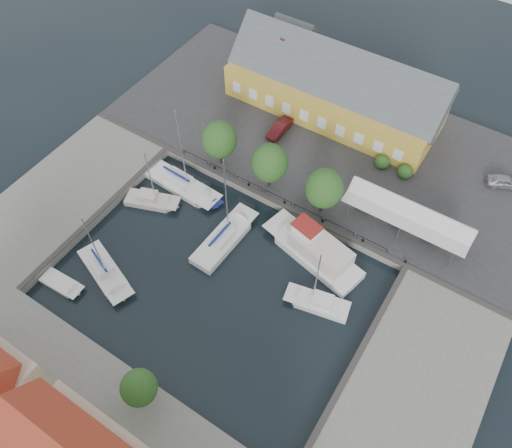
{
  "coord_description": "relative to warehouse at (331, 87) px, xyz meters",
  "views": [
    {
      "loc": [
        17.84,
        -21.75,
        46.41
      ],
      "look_at": [
        0.0,
        6.0,
        1.5
      ],
      "focal_mm": 35.0,
      "sensor_mm": 36.0,
      "label": 1
    }
  ],
  "objects": [
    {
      "name": "launch_sw",
      "position": [
        -10.97,
        -39.3,
        -4.34
      ],
      "size": [
        5.06,
        2.09,
        0.98
      ],
      "color": "white",
      "rests_on": "ground"
    },
    {
      "name": "east_boat_a",
      "position": [
        13.03,
        -26.69,
        -4.17
      ],
      "size": [
        7.04,
        3.61,
        9.84
      ],
      "color": "white",
      "rests_on": "ground"
    },
    {
      "name": "car_silver",
      "position": [
        24.15,
        -1.2,
        -2.73
      ],
      "size": [
        4.45,
        3.15,
        1.41
      ],
      "primitive_type": "imported",
      "rotation": [
        0.0,
        0.0,
        1.97
      ],
      "color": "#A7A9AF",
      "rests_on": "north_quay"
    },
    {
      "name": "north_quay",
      "position": [
        2.6,
        -5.36,
        -3.93
      ],
      "size": [
        56.0,
        26.0,
        1.0
      ],
      "primitive_type": "cube",
      "color": "#2D2D30",
      "rests_on": "ground"
    },
    {
      "name": "car_red",
      "position": [
        -3.07,
        -7.86,
        -2.7
      ],
      "size": [
        1.69,
        4.46,
        1.45
      ],
      "primitive_type": "imported",
      "rotation": [
        0.0,
        0.0,
        -0.04
      ],
      "color": "#5C1519",
      "rests_on": "north_quay"
    },
    {
      "name": "west_boat_a",
      "position": [
        -8.65,
        -21.58,
        -4.16
      ],
      "size": [
        10.3,
        3.41,
        13.19
      ],
      "color": "white",
      "rests_on": "ground"
    },
    {
      "name": "south_bank",
      "position": [
        2.6,
        -49.36,
        -3.93
      ],
      "size": [
        56.0,
        14.0,
        1.0
      ],
      "primitive_type": "cube",
      "color": "slate",
      "rests_on": "ground"
    },
    {
      "name": "launch_nw",
      "position": [
        -5.07,
        -21.23,
        -4.34
      ],
      "size": [
        4.59,
        2.91,
        0.88
      ],
      "color": "navy",
      "rests_on": "ground"
    },
    {
      "name": "ground",
      "position": [
        2.6,
        -28.36,
        -4.43
      ],
      "size": [
        140.0,
        140.0,
        0.0
      ],
      "primitive_type": "plane",
      "color": "black",
      "rests_on": "ground"
    },
    {
      "name": "west_boat_b",
      "position": [
        -10.17,
        -25.51,
        -4.17
      ],
      "size": [
        6.83,
        4.33,
        9.2
      ],
      "color": "beige",
      "rests_on": "ground"
    },
    {
      "name": "west_quay",
      "position": [
        -19.4,
        -30.36,
        -3.93
      ],
      "size": [
        12.0,
        24.0,
        1.0
      ],
      "primitive_type": "cube",
      "color": "slate",
      "rests_on": "ground"
    },
    {
      "name": "quay_edge_fittings",
      "position": [
        2.62,
        -23.61,
        -3.37
      ],
      "size": [
        56.0,
        24.72,
        0.4
      ],
      "color": "#383533",
      "rests_on": "north_quay"
    },
    {
      "name": "warehouse",
      "position": [
        0.0,
        0.0,
        0.0
      ],
      "size": [
        28.56,
        14.0,
        9.55
      ],
      "color": "gold",
      "rests_on": "north_quay"
    },
    {
      "name": "quay_trees",
      "position": [
        0.6,
        -16.36,
        0.45
      ],
      "size": [
        18.2,
        4.2,
        6.3
      ],
      "color": "black",
      "rests_on": "north_quay"
    },
    {
      "name": "east_quay",
      "position": [
        24.6,
        -30.36,
        -3.93
      ],
      "size": [
        12.0,
        24.0,
        1.0
      ],
      "primitive_type": "cube",
      "color": "slate",
      "rests_on": "ground"
    },
    {
      "name": "tent_canopy",
      "position": [
        16.6,
        -13.86,
        -0.74
      ],
      "size": [
        14.0,
        4.0,
        2.83
      ],
      "color": "silver",
      "rests_on": "north_quay"
    },
    {
      "name": "center_sailboat",
      "position": [
        0.29,
        -25.46,
        -4.06
      ],
      "size": [
        3.17,
        9.66,
        13.0
      ],
      "color": "white",
      "rests_on": "ground"
    },
    {
      "name": "west_boat_d",
      "position": [
        -8.07,
        -35.73,
        -4.16
      ],
      "size": [
        8.8,
        5.29,
        11.42
      ],
      "color": "white",
      "rests_on": "ground"
    },
    {
      "name": "trawler",
      "position": [
        9.88,
        -21.7,
        -3.41
      ],
      "size": [
        12.62,
        6.27,
        5.0
      ],
      "color": "white",
      "rests_on": "ground"
    }
  ]
}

